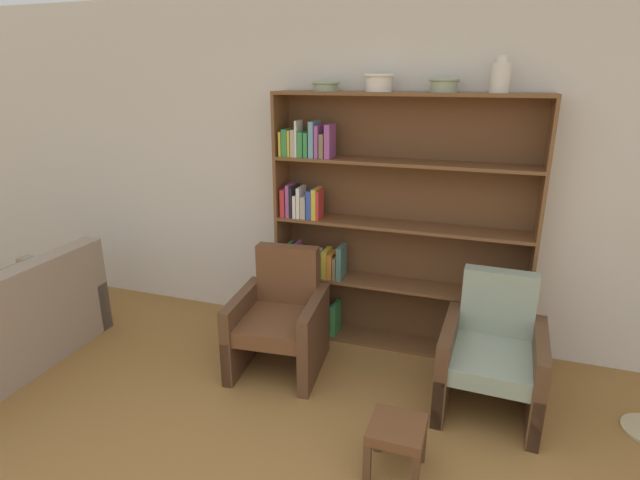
# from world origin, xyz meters

# --- Properties ---
(wall_back) EXTENTS (12.00, 0.06, 2.75)m
(wall_back) POSITION_xyz_m (0.00, 2.79, 1.38)
(wall_back) COLOR silver
(wall_back) RESTS_ON ground
(bookshelf) EXTENTS (2.00, 0.30, 2.02)m
(bookshelf) POSITION_xyz_m (-0.28, 2.62, 0.96)
(bookshelf) COLOR brown
(bookshelf) RESTS_ON ground
(bowl_olive) EXTENTS (0.21, 0.21, 0.07)m
(bowl_olive) POSITION_xyz_m (-0.70, 2.60, 2.06)
(bowl_olive) COLOR gray
(bowl_olive) RESTS_ON bookshelf
(bowl_stoneware) EXTENTS (0.21, 0.21, 0.12)m
(bowl_stoneware) POSITION_xyz_m (-0.29, 2.60, 2.09)
(bowl_stoneware) COLOR silver
(bowl_stoneware) RESTS_ON bookshelf
(bowl_sage) EXTENTS (0.21, 0.21, 0.10)m
(bowl_sage) POSITION_xyz_m (0.17, 2.60, 2.07)
(bowl_sage) COLOR gray
(bowl_sage) RESTS_ON bookshelf
(vase_tall) EXTENTS (0.13, 0.13, 0.24)m
(vase_tall) POSITION_xyz_m (0.53, 2.60, 2.12)
(vase_tall) COLOR silver
(vase_tall) RESTS_ON bookshelf
(armchair_leather) EXTENTS (0.70, 0.74, 0.89)m
(armchair_leather) POSITION_xyz_m (-0.85, 2.00, 0.38)
(armchair_leather) COLOR brown
(armchair_leather) RESTS_ON ground
(armchair_cushioned) EXTENTS (0.66, 0.70, 0.89)m
(armchair_cushioned) POSITION_xyz_m (0.67, 2.00, 0.38)
(armchair_cushioned) COLOR brown
(armchair_cushioned) RESTS_ON ground
(footstool) EXTENTS (0.30, 0.30, 0.31)m
(footstool) POSITION_xyz_m (0.20, 1.18, 0.25)
(footstool) COLOR brown
(footstool) RESTS_ON ground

